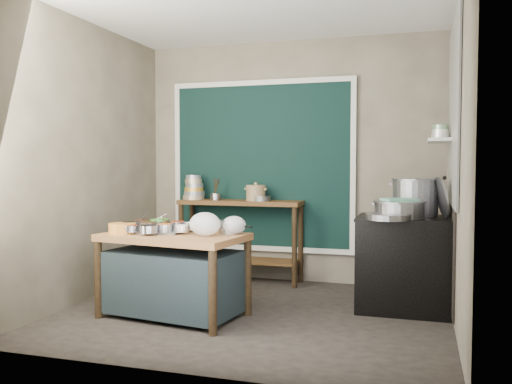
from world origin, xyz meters
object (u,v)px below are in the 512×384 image
(prep_table, at_px, (174,275))
(ceramic_crock, at_px, (256,194))
(steamer, at_px, (399,209))
(condiment_tray, at_px, (157,231))
(yellow_basin, at_px, (122,228))
(saucepan, at_px, (230,227))
(stove_block, at_px, (407,265))
(stock_pot, at_px, (415,197))
(back_counter, at_px, (240,241))
(utensil_cup, at_px, (216,197))

(prep_table, relative_size, ceramic_crock, 5.24)
(ceramic_crock, bearing_deg, steamer, -26.86)
(condiment_tray, distance_m, yellow_basin, 0.31)
(saucepan, relative_size, steamer, 0.47)
(stove_block, relative_size, condiment_tray, 1.84)
(yellow_basin, relative_size, stock_pot, 0.53)
(prep_table, xyz_separation_m, steamer, (1.93, 0.73, 0.58))
(back_counter, distance_m, stove_block, 2.04)
(condiment_tray, distance_m, saucepan, 0.68)
(yellow_basin, bearing_deg, condiment_tray, 34.56)
(back_counter, relative_size, condiment_tray, 2.97)
(back_counter, relative_size, saucepan, 6.47)
(yellow_basin, xyz_separation_m, stock_pot, (2.51, 1.12, 0.26))
(back_counter, xyz_separation_m, steamer, (1.83, -0.85, 0.48))
(condiment_tray, height_order, utensil_cup, utensil_cup)
(utensil_cup, distance_m, stock_pot, 2.33)
(utensil_cup, bearing_deg, back_counter, 5.90)
(yellow_basin, distance_m, ceramic_crock, 1.85)
(saucepan, xyz_separation_m, ceramic_crock, (-0.18, 1.38, 0.22))
(prep_table, bearing_deg, stock_pot, 33.85)
(ceramic_crock, relative_size, stock_pot, 0.52)
(prep_table, xyz_separation_m, ceramic_crock, (0.29, 1.56, 0.66))
(condiment_tray, bearing_deg, stock_pot, 22.60)
(prep_table, xyz_separation_m, condiment_tray, (-0.19, 0.06, 0.39))
(back_counter, height_order, saucepan, back_counter)
(ceramic_crock, bearing_deg, stock_pot, -17.75)
(steamer, bearing_deg, stove_block, 58.07)
(prep_table, xyz_separation_m, back_counter, (0.10, 1.58, 0.10))
(condiment_tray, bearing_deg, stove_block, 19.90)
(prep_table, height_order, stock_pot, stock_pot)
(utensil_cup, xyz_separation_m, ceramic_crock, (0.49, 0.01, 0.04))
(steamer, bearing_deg, prep_table, -159.14)
(prep_table, bearing_deg, steamer, 28.95)
(stove_block, height_order, condiment_tray, stove_block)
(prep_table, distance_m, utensil_cup, 1.68)
(stock_pot, xyz_separation_m, steamer, (-0.14, -0.26, -0.10))
(stove_block, height_order, yellow_basin, stove_block)
(prep_table, height_order, utensil_cup, utensil_cup)
(utensil_cup, bearing_deg, yellow_basin, -98.66)
(stock_pot, bearing_deg, steamer, -117.58)
(prep_table, distance_m, stock_pot, 2.39)
(back_counter, relative_size, utensil_cup, 11.00)
(utensil_cup, xyz_separation_m, stock_pot, (2.26, -0.55, 0.07))
(saucepan, bearing_deg, prep_table, -140.76)
(condiment_tray, distance_m, stock_pot, 2.46)
(stove_block, bearing_deg, ceramic_crock, 157.33)
(steamer, bearing_deg, yellow_basin, -160.23)
(prep_table, bearing_deg, stove_block, 31.12)
(yellow_basin, height_order, stock_pot, stock_pot)
(utensil_cup, bearing_deg, ceramic_crock, 1.57)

